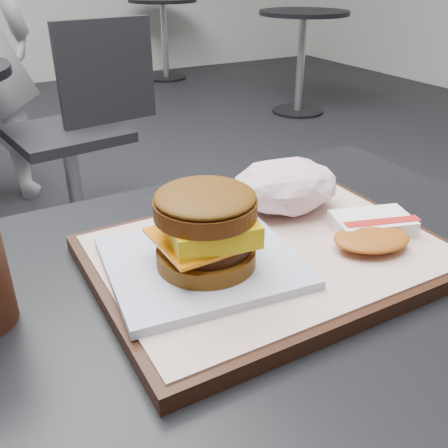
% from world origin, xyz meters
% --- Properties ---
extents(customer_table, '(0.80, 0.60, 0.77)m').
position_xyz_m(customer_table, '(0.00, 0.00, 0.58)').
color(customer_table, '#A5A5AA').
rests_on(customer_table, ground).
extents(serving_tray, '(0.38, 0.28, 0.02)m').
position_xyz_m(serving_tray, '(0.04, 0.03, 0.78)').
color(serving_tray, black).
rests_on(serving_tray, customer_table).
extents(breakfast_sandwich, '(0.21, 0.19, 0.09)m').
position_xyz_m(breakfast_sandwich, '(-0.04, 0.03, 0.83)').
color(breakfast_sandwich, white).
rests_on(breakfast_sandwich, serving_tray).
extents(hash_brown, '(0.13, 0.11, 0.02)m').
position_xyz_m(hash_brown, '(0.16, -0.00, 0.80)').
color(hash_brown, white).
rests_on(hash_brown, serving_tray).
extents(crumpled_wrapper, '(0.14, 0.11, 0.06)m').
position_xyz_m(crumpled_wrapper, '(0.12, 0.11, 0.82)').
color(crumpled_wrapper, white).
rests_on(crumpled_wrapper, serving_tray).
extents(neighbor_chair, '(0.63, 0.47, 0.88)m').
position_xyz_m(neighbor_chair, '(0.22, 1.64, 0.51)').
color(neighbor_chair, '#ACACB1').
rests_on(neighbor_chair, ground).
extents(bg_table_near, '(0.66, 0.66, 0.75)m').
position_xyz_m(bg_table_near, '(2.20, 2.80, 0.56)').
color(bg_table_near, black).
rests_on(bg_table_near, ground).
extents(bg_table_far, '(0.66, 0.66, 0.75)m').
position_xyz_m(bg_table_far, '(1.80, 4.50, 0.56)').
color(bg_table_far, black).
rests_on(bg_table_far, ground).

